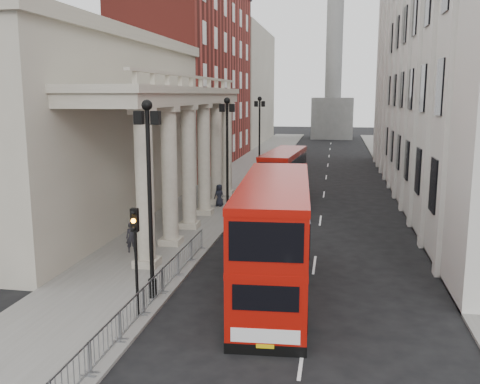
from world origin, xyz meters
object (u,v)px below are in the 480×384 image
at_px(lamp_post_south, 149,187).
at_px(lamp_post_north, 259,133).
at_px(pedestrian_b, 147,215).
at_px(pedestrian_a, 132,238).
at_px(lamp_post_mid, 227,148).
at_px(pedestrian_c, 219,195).
at_px(monument_column, 334,56).
at_px(bus_near, 274,235).
at_px(bus_far, 284,176).
at_px(traffic_light, 135,242).

relative_size(lamp_post_south, lamp_post_north, 1.00).
bearing_deg(lamp_post_south, pedestrian_b, 110.92).
bearing_deg(lamp_post_south, pedestrian_a, 118.62).
bearing_deg(lamp_post_mid, pedestrian_a, -108.73).
height_order(pedestrian_b, pedestrian_c, pedestrian_b).
bearing_deg(pedestrian_c, monument_column, 103.82).
relative_size(monument_column, bus_near, 4.58).
relative_size(lamp_post_mid, bus_far, 0.85).
bearing_deg(pedestrian_b, lamp_post_north, -102.82).
distance_m(traffic_light, bus_near, 6.16).
distance_m(monument_column, bus_far, 67.52).
height_order(monument_column, bus_far, monument_column).
bearing_deg(bus_far, traffic_light, -93.19).
xyz_separation_m(lamp_post_mid, pedestrian_b, (-4.33, -4.66, -3.90)).
bearing_deg(pedestrian_c, lamp_post_north, 104.83).
relative_size(monument_column, bus_far, 5.51).
relative_size(lamp_post_mid, bus_near, 0.70).
distance_m(lamp_post_south, traffic_light, 2.71).
xyz_separation_m(lamp_post_south, bus_near, (5.00, 1.68, -2.28)).
bearing_deg(monument_column, pedestrian_a, -96.93).
bearing_deg(lamp_post_mid, traffic_light, -89.68).
xyz_separation_m(lamp_post_mid, traffic_light, (0.10, -18.02, -1.80)).
bearing_deg(monument_column, pedestrian_c, -96.49).
xyz_separation_m(traffic_light, bus_far, (3.32, 24.00, -0.92)).
distance_m(monument_column, pedestrian_a, 83.83).
distance_m(lamp_post_south, pedestrian_a, 8.04).
bearing_deg(lamp_post_south, bus_far, 81.15).
relative_size(lamp_post_mid, lamp_post_north, 1.00).
height_order(lamp_post_mid, traffic_light, lamp_post_mid).
xyz_separation_m(lamp_post_south, traffic_light, (0.10, -2.02, -1.80)).
distance_m(lamp_post_mid, pedestrian_b, 7.46).
distance_m(lamp_post_north, pedestrian_b, 21.47).
bearing_deg(lamp_post_mid, monument_column, 84.76).
bearing_deg(monument_column, lamp_post_mid, -95.24).
bearing_deg(lamp_post_south, lamp_post_north, 90.00).
xyz_separation_m(bus_near, bus_far, (-1.58, 20.30, -0.45)).
bearing_deg(lamp_post_south, traffic_light, -87.16).
xyz_separation_m(pedestrian_a, pedestrian_b, (-0.99, 5.20, 0.08)).
distance_m(traffic_light, pedestrian_c, 21.13).
bearing_deg(pedestrian_b, pedestrian_c, -113.00).
xyz_separation_m(lamp_post_north, bus_far, (3.42, -10.02, -2.73)).
height_order(pedestrian_a, pedestrian_b, pedestrian_b).
bearing_deg(pedestrian_b, pedestrian_a, 99.77).
bearing_deg(traffic_light, bus_near, 37.02).
bearing_deg(traffic_light, pedestrian_b, 108.37).
xyz_separation_m(monument_column, lamp_post_north, (-6.60, -56.00, -11.07)).
xyz_separation_m(traffic_light, pedestrian_a, (-3.45, 8.15, -2.17)).
bearing_deg(pedestrian_a, pedestrian_c, 53.02).
xyz_separation_m(lamp_post_north, traffic_light, (0.10, -34.02, -1.80)).
relative_size(bus_near, bus_far, 1.20).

